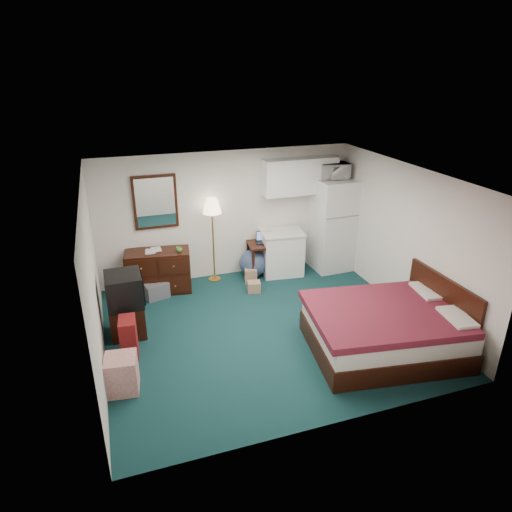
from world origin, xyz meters
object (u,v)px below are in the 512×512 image
object	(u,v)px
dresser	(159,271)
bed	(384,330)
floor_lamp	(213,240)
desk	(262,260)
tv_stand	(128,319)
suitcase	(129,337)
fridge	(332,224)
kitchen_counter	(282,253)

from	to	relation	value
dresser	bed	distance (m)	4.21
floor_lamp	desk	size ratio (longest dim) A/B	2.41
tv_stand	suitcase	bearing A→B (deg)	-90.23
bed	desk	bearing A→B (deg)	114.10
desk	fridge	bearing A→B (deg)	3.54
desk	tv_stand	xyz separation A→B (m)	(-2.73, -1.35, -0.08)
floor_lamp	fridge	size ratio (longest dim) A/B	0.89
desk	suitcase	xyz separation A→B (m)	(-2.76, -1.97, -0.04)
fridge	suitcase	bearing A→B (deg)	-157.62
suitcase	kitchen_counter	bearing A→B (deg)	36.92
fridge	suitcase	world-z (taller)	fridge
floor_lamp	bed	size ratio (longest dim) A/B	0.78
kitchen_counter	fridge	world-z (taller)	fridge
kitchen_counter	tv_stand	bearing A→B (deg)	-150.54
tv_stand	suitcase	xyz separation A→B (m)	(-0.04, -0.62, 0.04)
dresser	kitchen_counter	xyz separation A→B (m)	(2.47, -0.02, 0.03)
kitchen_counter	fridge	distance (m)	1.21
bed	dresser	bearing A→B (deg)	142.21
desk	fridge	size ratio (longest dim) A/B	0.37
tv_stand	fridge	bearing A→B (deg)	20.19
fridge	bed	xyz separation A→B (m)	(-0.65, -2.99, -0.60)
desk	fridge	world-z (taller)	fridge
floor_lamp	desk	bearing A→B (deg)	-7.09
dresser	tv_stand	xyz separation A→B (m)	(-0.67, -1.35, -0.14)
bed	tv_stand	distance (m)	3.96
fridge	tv_stand	bearing A→B (deg)	-164.74
desk	bed	xyz separation A→B (m)	(0.85, -3.04, -0.01)
desk	suitcase	world-z (taller)	desk
bed	tv_stand	world-z (taller)	bed
kitchen_counter	bed	world-z (taller)	kitchen_counter
kitchen_counter	fridge	xyz separation A→B (m)	(1.09, -0.03, 0.51)
desk	kitchen_counter	size ratio (longest dim) A/B	0.80
desk	tv_stand	distance (m)	3.04
kitchen_counter	tv_stand	world-z (taller)	kitchen_counter
dresser	suitcase	bearing A→B (deg)	-100.75
kitchen_counter	fridge	bearing A→B (deg)	4.90
floor_lamp	bed	distance (m)	3.68
bed	suitcase	distance (m)	3.77
desk	suitcase	bearing A→B (deg)	-139.09
floor_lamp	bed	xyz separation A→B (m)	(1.82, -3.16, -0.49)
dresser	kitchen_counter	world-z (taller)	kitchen_counter
fridge	dresser	bearing A→B (deg)	177.38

